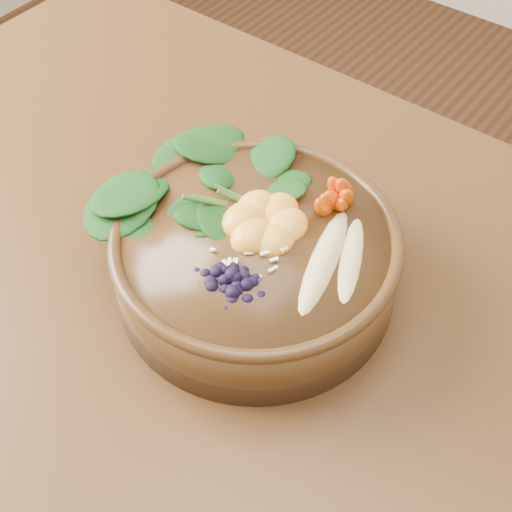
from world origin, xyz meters
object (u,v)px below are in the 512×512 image
Objects in this scene: banana_halves at (339,250)px; mandarin_cluster at (265,214)px; carrot_cluster at (336,172)px; blueberry_pile at (232,267)px; stoneware_bowl at (256,262)px; kale_heap at (240,170)px; dining_table at (337,439)px.

banana_halves is 0.09m from mandarin_cluster.
carrot_cluster reaches higher than blueberry_pile.
blueberry_pile reaches higher than stoneware_bowl.
mandarin_cluster is (-0.09, -0.01, 0.00)m from banana_halves.
stoneware_bowl is 1.53× the size of kale_heap.
blueberry_pile reaches higher than banana_halves.
stoneware_bowl reaches higher than dining_table.
banana_halves is at bearing -66.94° from carrot_cluster.
mandarin_cluster is at bearing -129.81° from carrot_cluster.
blueberry_pile is at bearing -54.73° from kale_heap.
kale_heap is 0.07m from mandarin_cluster.
kale_heap reaches higher than dining_table.
stoneware_bowl is (-0.15, 0.06, 0.13)m from dining_table.
banana_halves is at bearing 16.21° from stoneware_bowl.
kale_heap is at bearing 153.75° from dining_table.
blueberry_pile is (-0.13, -0.00, 0.19)m from dining_table.
carrot_cluster reaches higher than dining_table.
mandarin_cluster is 0.69× the size of blueberry_pile.
banana_halves is 1.81× the size of mandarin_cluster.
blueberry_pile is at bearing -141.51° from banana_halves.
banana_halves reaches higher than dining_table.
blueberry_pile is (0.08, -0.11, -0.00)m from kale_heap.
stoneware_bowl is 0.06m from mandarin_cluster.
carrot_cluster reaches higher than banana_halves.
carrot_cluster is (-0.12, 0.15, 0.21)m from dining_table.
carrot_cluster is 0.15m from blueberry_pile.
stoneware_bowl is at bearing -123.69° from carrot_cluster.
banana_halves is at bearing 51.95° from blueberry_pile.
blueberry_pile is (0.02, -0.08, 0.00)m from mandarin_cluster.
carrot_cluster is 0.48× the size of banana_halves.
stoneware_bowl is 3.62× the size of carrot_cluster.
kale_heap is 2.07× the size of mandarin_cluster.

